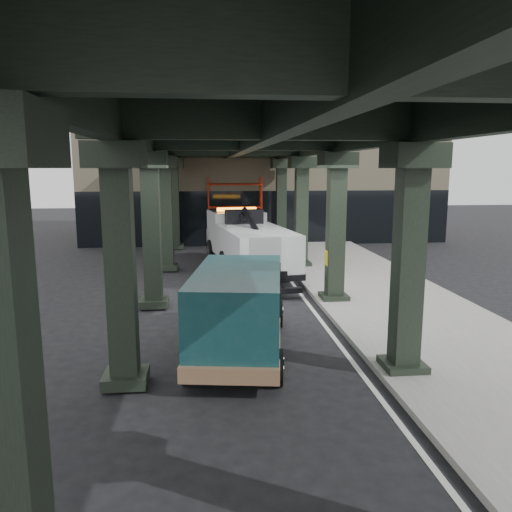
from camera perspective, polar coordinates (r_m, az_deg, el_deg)
ground at (r=14.85m, az=0.99°, el=-7.64°), size 90.00×90.00×0.00m
sidewalk at (r=17.76m, az=14.83°, el=-4.77°), size 5.00×40.00×0.15m
lane_stripe at (r=17.01m, az=5.91°, el=-5.38°), size 0.12×38.00×0.01m
viaduct at (r=16.13m, az=-1.26°, el=13.41°), size 7.40×32.00×6.40m
building at (r=34.25m, az=0.38°, el=9.16°), size 22.00×10.00×8.00m
scaffolding at (r=28.84m, az=-2.45°, el=5.23°), size 3.08×0.88×4.00m
tow_truck at (r=21.87m, az=-1.16°, el=1.79°), size 3.57×8.84×2.82m
towed_van at (r=12.09m, az=-1.94°, el=-6.02°), size 2.81×5.58×2.17m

